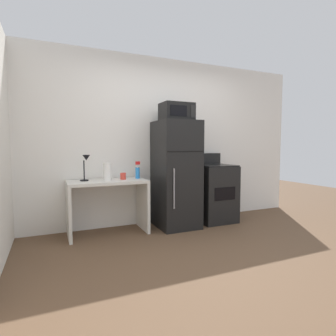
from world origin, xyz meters
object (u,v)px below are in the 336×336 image
at_px(desk, 108,197).
at_px(paper_towel_roll, 107,172).
at_px(refrigerator, 176,174).
at_px(desk_lamp, 86,163).
at_px(coffee_mug, 123,176).
at_px(oven_range, 214,192).
at_px(spray_bottle, 138,172).
at_px(microwave, 177,112).

height_order(desk, paper_towel_roll, paper_towel_roll).
xyz_separation_m(paper_towel_roll, refrigerator, (1.02, -0.07, -0.07)).
distance_m(desk, refrigerator, 1.06).
bearing_deg(paper_towel_roll, refrigerator, -3.98).
distance_m(desk, paper_towel_roll, 0.35).
height_order(desk_lamp, coffee_mug, desk_lamp).
height_order(desk, oven_range, oven_range).
bearing_deg(paper_towel_roll, coffee_mug, -3.81).
bearing_deg(paper_towel_roll, oven_range, -1.37).
height_order(paper_towel_roll, spray_bottle, spray_bottle).
bearing_deg(coffee_mug, desk_lamp, 175.79).
xyz_separation_m(coffee_mug, microwave, (0.80, -0.08, 0.92)).
xyz_separation_m(paper_towel_roll, microwave, (1.02, -0.09, 0.85)).
relative_size(spray_bottle, refrigerator, 0.16).
relative_size(paper_towel_roll, microwave, 0.52).
bearing_deg(spray_bottle, desk_lamp, 179.89).
bearing_deg(desk, oven_range, -0.96).
distance_m(desk_lamp, paper_towel_roll, 0.31).
distance_m(desk_lamp, coffee_mug, 0.54).
distance_m(refrigerator, microwave, 0.93).
bearing_deg(paper_towel_roll, spray_bottle, 2.68).
distance_m(desk, oven_range, 1.72).
relative_size(coffee_mug, refrigerator, 0.06).
xyz_separation_m(spray_bottle, refrigerator, (0.57, -0.09, -0.05)).
bearing_deg(oven_range, refrigerator, -177.60).
bearing_deg(desk_lamp, spray_bottle, -0.11).
xyz_separation_m(desk, coffee_mug, (0.22, -0.00, 0.28)).
xyz_separation_m(desk, spray_bottle, (0.45, 0.03, 0.33)).
relative_size(paper_towel_roll, refrigerator, 0.15).
height_order(paper_towel_roll, coffee_mug, paper_towel_roll).
relative_size(desk, coffee_mug, 11.20).
bearing_deg(desk_lamp, coffee_mug, -4.21).
distance_m(coffee_mug, oven_range, 1.54).
distance_m(spray_bottle, microwave, 1.05).
bearing_deg(coffee_mug, microwave, -5.53).
xyz_separation_m(coffee_mug, refrigerator, (0.80, -0.06, -0.00)).
bearing_deg(oven_range, spray_bottle, 177.21).
xyz_separation_m(refrigerator, oven_range, (0.70, 0.03, -0.33)).
bearing_deg(desk, desk_lamp, 172.92).
bearing_deg(microwave, spray_bottle, 168.87).
height_order(paper_towel_roll, oven_range, oven_range).
relative_size(desk_lamp, paper_towel_roll, 1.47).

